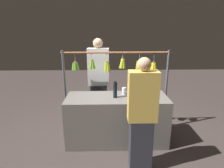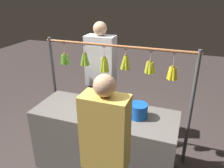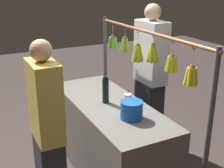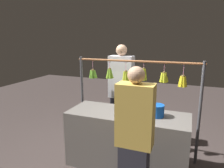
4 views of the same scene
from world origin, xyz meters
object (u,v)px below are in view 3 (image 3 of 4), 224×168
(blue_bucket, at_px, (132,110))
(customer_person, at_px, (48,135))
(vendor_person, at_px, (150,79))
(drink_cup, at_px, (128,100))
(water_bottle, at_px, (106,90))

(blue_bucket, relative_size, customer_person, 0.13)
(blue_bucket, height_order, vendor_person, vendor_person)
(blue_bucket, xyz_separation_m, drink_cup, (0.27, -0.12, -0.02))
(drink_cup, bearing_deg, blue_bucket, 156.39)
(blue_bucket, xyz_separation_m, vendor_person, (0.73, -0.69, -0.04))
(drink_cup, xyz_separation_m, vendor_person, (0.46, -0.57, -0.01))
(vendor_person, height_order, customer_person, vendor_person)
(blue_bucket, bearing_deg, vendor_person, -43.21)
(blue_bucket, distance_m, vendor_person, 1.00)
(water_bottle, height_order, drink_cup, water_bottle)
(water_bottle, relative_size, vendor_person, 0.16)
(water_bottle, relative_size, drink_cup, 1.62)
(water_bottle, relative_size, customer_person, 0.17)
(water_bottle, xyz_separation_m, vendor_person, (0.30, -0.74, -0.09))
(water_bottle, relative_size, blue_bucket, 1.36)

